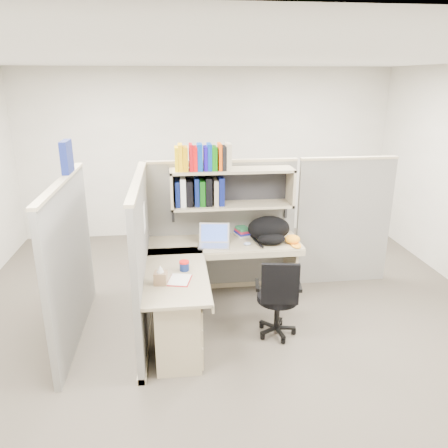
{
  "coord_description": "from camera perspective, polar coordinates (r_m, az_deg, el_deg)",
  "views": [
    {
      "loc": [
        -0.56,
        -4.09,
        2.53
      ],
      "look_at": [
        -0.05,
        0.25,
        1.06
      ],
      "focal_mm": 35.0,
      "sensor_mm": 36.0,
      "label": 1
    }
  ],
  "objects": [
    {
      "name": "orange_cap",
      "position": [
        5.05,
        8.92,
        -1.97
      ],
      "size": [
        0.21,
        0.24,
        0.1
      ],
      "primitive_type": null,
      "rotation": [
        0.0,
        0.0,
        0.2
      ],
      "color": "orange",
      "rests_on": "desk"
    },
    {
      "name": "snack_canister",
      "position": [
        4.32,
        -5.21,
        -5.43
      ],
      "size": [
        0.1,
        0.1,
        0.1
      ],
      "color": "#0E1E53",
      "rests_on": "desk"
    },
    {
      "name": "tissue_box",
      "position": [
        4.06,
        -8.3,
        -6.55
      ],
      "size": [
        0.13,
        0.13,
        0.18
      ],
      "primitive_type": null,
      "rotation": [
        0.0,
        0.0,
        -0.13
      ],
      "color": "#927253",
      "rests_on": "desk"
    },
    {
      "name": "cubicle",
      "position": [
        4.83,
        -4.07,
        -1.1
      ],
      "size": [
        3.79,
        1.84,
        1.95
      ],
      "color": "slate",
      "rests_on": "ground"
    },
    {
      "name": "room_shell",
      "position": [
        4.23,
        1.02,
        6.13
      ],
      "size": [
        6.0,
        6.0,
        6.0
      ],
      "color": "#B7B4A5",
      "rests_on": "ground"
    },
    {
      "name": "backpack",
      "position": [
        5.02,
        6.03,
        -0.8
      ],
      "size": [
        0.54,
        0.44,
        0.29
      ],
      "primitive_type": null,
      "rotation": [
        0.0,
        0.0,
        -0.14
      ],
      "color": "black",
      "rests_on": "desk"
    },
    {
      "name": "task_chair",
      "position": [
        4.52,
        7.0,
        -11.03
      ],
      "size": [
        0.48,
        0.45,
        0.88
      ],
      "color": "black",
      "rests_on": "ground"
    },
    {
      "name": "paper_cup",
      "position": [
        5.16,
        0.06,
        -1.32
      ],
      "size": [
        0.07,
        0.07,
        0.09
      ],
      "primitive_type": "cylinder",
      "rotation": [
        0.0,
        0.0,
        -0.19
      ],
      "color": "silver",
      "rests_on": "desk"
    },
    {
      "name": "book_stack",
      "position": [
        5.24,
        2.43,
        -0.97
      ],
      "size": [
        0.2,
        0.24,
        0.1
      ],
      "primitive_type": null,
      "rotation": [
        0.0,
        0.0,
        0.29
      ],
      "color": "slate",
      "rests_on": "desk"
    },
    {
      "name": "desk",
      "position": [
        4.35,
        -3.97,
        -10.24
      ],
      "size": [
        1.74,
        1.75,
        0.73
      ],
      "color": "gray",
      "rests_on": "ground"
    },
    {
      "name": "laptop",
      "position": [
        4.87,
        -1.33,
        -1.59
      ],
      "size": [
        0.39,
        0.39,
        0.25
      ],
      "primitive_type": null,
      "rotation": [
        0.0,
        0.0,
        -0.14
      ],
      "color": "#B8B7BC",
      "rests_on": "desk"
    },
    {
      "name": "mouse",
      "position": [
        4.95,
        3.05,
        -2.59
      ],
      "size": [
        0.1,
        0.08,
        0.03
      ],
      "primitive_type": "ellipsoid",
      "rotation": [
        0.0,
        0.0,
        -0.31
      ],
      "color": "#97A8D6",
      "rests_on": "desk"
    },
    {
      "name": "ground",
      "position": [
        4.85,
        0.91,
        -12.92
      ],
      "size": [
        6.0,
        6.0,
        0.0
      ],
      "primitive_type": "plane",
      "color": "#3D382F",
      "rests_on": "ground"
    },
    {
      "name": "loose_paper",
      "position": [
        4.15,
        -5.84,
        -7.22
      ],
      "size": [
        0.24,
        0.29,
        0.0
      ],
      "primitive_type": null,
      "rotation": [
        0.0,
        0.0,
        -0.23
      ],
      "color": "white",
      "rests_on": "desk"
    }
  ]
}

